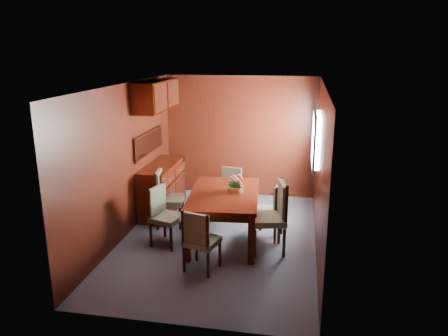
% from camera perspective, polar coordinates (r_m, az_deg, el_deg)
% --- Properties ---
extents(ground, '(4.50, 4.50, 0.00)m').
position_cam_1_polar(ground, '(7.00, -0.64, -9.24)').
color(ground, '#3F4556').
rests_on(ground, ground).
extents(room_shell, '(3.06, 4.52, 2.41)m').
position_cam_1_polar(room_shell, '(6.83, -1.01, 4.53)').
color(room_shell, black).
rests_on(room_shell, ground).
extents(sideboard, '(0.48, 1.40, 0.90)m').
position_cam_1_polar(sideboard, '(8.04, -8.05, -2.60)').
color(sideboard, '#320D06').
rests_on(sideboard, ground).
extents(dining_table, '(1.18, 1.74, 0.78)m').
position_cam_1_polar(dining_table, '(6.73, 0.01, -4.14)').
color(dining_table, '#320D06').
rests_on(dining_table, ground).
extents(chair_left_near, '(0.52, 0.53, 0.93)m').
position_cam_1_polar(chair_left_near, '(6.73, -7.96, -5.71)').
color(chair_left_near, black).
rests_on(chair_left_near, ground).
extents(chair_left_far, '(0.51, 0.52, 0.97)m').
position_cam_1_polar(chair_left_far, '(7.40, -7.67, -3.50)').
color(chair_left_far, black).
rests_on(chair_left_far, ground).
extents(chair_right_near, '(0.59, 0.61, 1.08)m').
position_cam_1_polar(chair_right_near, '(6.45, 6.50, -5.79)').
color(chair_right_near, black).
rests_on(chair_right_near, ground).
extents(chair_right_far, '(0.50, 0.52, 0.91)m').
position_cam_1_polar(chair_right_far, '(6.90, 6.32, -5.14)').
color(chair_right_far, black).
rests_on(chair_right_far, ground).
extents(chair_head, '(0.51, 0.50, 0.89)m').
position_cam_1_polar(chair_head, '(5.87, -3.24, -9.07)').
color(chair_head, black).
rests_on(chair_head, ground).
extents(chair_foot, '(0.47, 0.46, 0.86)m').
position_cam_1_polar(chair_foot, '(7.86, 0.78, -2.65)').
color(chair_foot, black).
rests_on(chair_foot, ground).
extents(flower_centerpiece, '(0.27, 0.27, 0.27)m').
position_cam_1_polar(flower_centerpiece, '(6.74, 1.46, -1.99)').
color(flower_centerpiece, '#C4723B').
rests_on(flower_centerpiece, dining_table).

